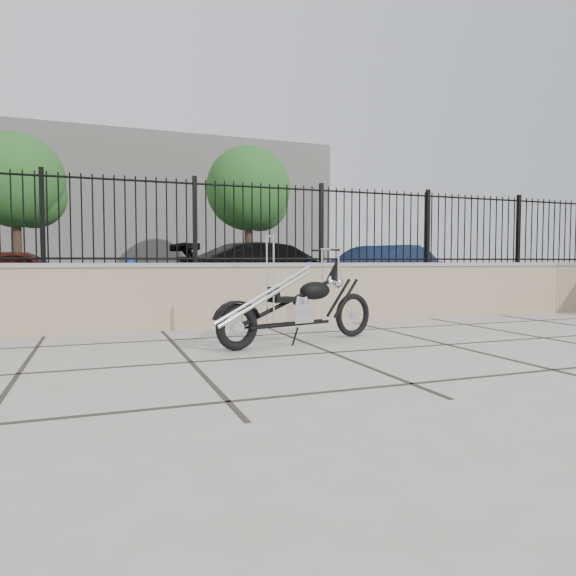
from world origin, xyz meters
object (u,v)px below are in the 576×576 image
Objects in this scene: chopper_motorcycle at (297,289)px; car_blue at (397,272)px; car_black at (275,271)px; car_red at (19,277)px.

car_blue is (5.32, 6.19, 0.05)m from chopper_motorcycle.
car_black reaches higher than car_blue.
car_red is at bearing 85.80° from car_black.
car_black is at bearing 57.34° from chopper_motorcycle.
chopper_motorcycle is 7.67m from car_red.
chopper_motorcycle is 8.16m from car_blue.
car_red is at bearing 61.89° from car_blue.
chopper_motorcycle is at bearing 114.17° from car_blue.
car_black is 1.18× the size of car_blue.
chopper_motorcycle is 0.43× the size of car_black.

